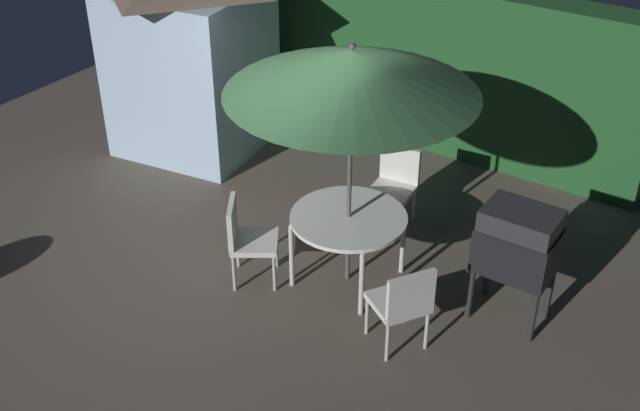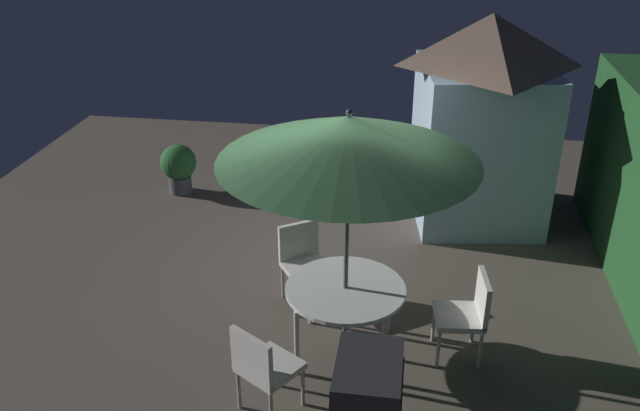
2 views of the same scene
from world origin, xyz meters
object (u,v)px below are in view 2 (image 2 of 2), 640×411
patio_umbrella (349,139)px  patio_table (345,293)px  potted_plant_by_grill (179,166)px  chair_toward_hedge (263,365)px  bbq_grill (367,401)px  chair_near_shed (468,311)px  garden_shed (482,119)px  chair_far_side (303,259)px

patio_umbrella → patio_table: bearing=153.4°
potted_plant_by_grill → chair_toward_hedge: bearing=27.9°
bbq_grill → patio_umbrella: bearing=-167.8°
patio_table → patio_umbrella: bearing=-26.6°
patio_umbrella → chair_near_shed: size_ratio=2.81×
patio_table → chair_toward_hedge: 1.13m
patio_table → chair_near_shed: bearing=96.2°
chair_toward_hedge → chair_near_shed: bearing=121.1°
patio_table → bbq_grill: 1.63m
garden_shed → chair_toward_hedge: bearing=-25.7°
garden_shed → chair_near_shed: (3.11, -0.24, -0.89)m
garden_shed → patio_umbrella: size_ratio=1.09×
chair_far_side → garden_shed: bearing=140.4°
garden_shed → potted_plant_by_grill: size_ratio=3.72×
chair_near_shed → chair_far_side: 1.88m
garden_shed → patio_umbrella: (3.24, -1.42, 0.86)m
potted_plant_by_grill → garden_shed: bearing=88.7°
garden_shed → patio_umbrella: 3.64m
chair_far_side → chair_toward_hedge: size_ratio=1.00×
garden_shed → patio_table: size_ratio=2.39×
chair_toward_hedge → patio_table: bearing=147.6°
chair_far_side → patio_umbrella: bearing=33.5°
garden_shed → chair_toward_hedge: size_ratio=3.07×
patio_table → garden_shed: bearing=156.4°
patio_table → potted_plant_by_grill: bearing=-139.4°
garden_shed → bbq_grill: 4.98m
patio_umbrella → chair_far_side: size_ratio=2.81×
chair_near_shed → potted_plant_by_grill: 5.16m
chair_near_shed → garden_shed: bearing=175.6°
bbq_grill → chair_toward_hedge: size_ratio=1.33×
patio_table → chair_far_side: bearing=-146.5°
patio_umbrella → chair_near_shed: bearing=96.2°
bbq_grill → chair_toward_hedge: (-0.64, -0.94, -0.33)m
patio_table → chair_toward_hedge: (0.94, -0.60, -0.17)m
patio_table → patio_umbrella: (0.00, -0.00, 1.57)m
garden_shed → chair_far_side: 3.23m
garden_shed → patio_table: 3.61m
patio_table → chair_near_shed: (-0.13, 1.18, -0.17)m
garden_shed → chair_near_shed: size_ratio=3.07×
garden_shed → bbq_grill: size_ratio=2.30×
bbq_grill → chair_far_side: 2.62m
patio_table → patio_umbrella: patio_umbrella is taller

